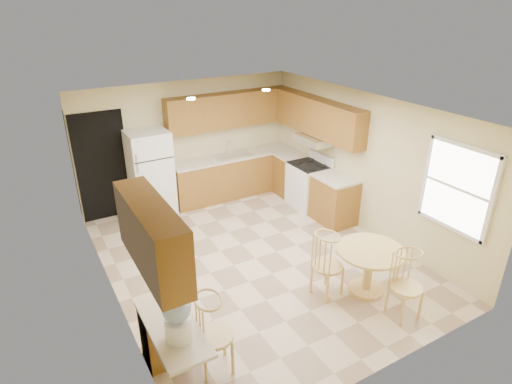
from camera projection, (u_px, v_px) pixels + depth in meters
floor at (256, 258)px, 7.11m from camera, size 5.50×5.50×0.00m
ceiling at (256, 110)px, 6.07m from camera, size 4.50×5.50×0.02m
wall_back at (189, 142)px, 8.75m from camera, size 4.50×0.02×2.50m
wall_front at (388, 284)px, 4.42m from camera, size 4.50×0.02×2.50m
wall_left at (106, 225)px, 5.56m from camera, size 0.02×5.50×2.50m
wall_right at (365, 164)px, 7.61m from camera, size 0.02×5.50×2.50m
doorway at (103, 167)px, 8.03m from camera, size 0.90×0.02×2.10m
base_cab_back at (234, 176)px, 9.25m from camera, size 2.75×0.60×0.87m
counter_back at (234, 156)px, 9.06m from camera, size 2.75×0.63×0.04m
base_cab_right_a at (291, 175)px, 9.27m from camera, size 0.60×0.59×0.87m
counter_right_a at (292, 155)px, 9.08m from camera, size 0.63×0.59×0.04m
base_cab_right_b at (334, 200)px, 8.13m from camera, size 0.60×0.80×0.87m
counter_right_b at (336, 178)px, 7.94m from camera, size 0.63×0.80×0.04m
upper_cab_back at (230, 110)px, 8.77m from camera, size 2.75×0.33×0.70m
upper_cab_right at (318, 117)px, 8.24m from camera, size 0.33×2.42×0.70m
upper_cab_left at (152, 236)px, 4.13m from camera, size 0.33×1.40×0.70m
sink at (233, 155)px, 9.04m from camera, size 0.78×0.44×0.01m
range_hood at (314, 140)px, 8.36m from camera, size 0.50×0.76×0.14m
desk_pedestal at (164, 334)px, 5.01m from camera, size 0.48×0.42×0.72m
desk_top at (173, 328)px, 4.54m from camera, size 0.50×1.20×0.04m
window at (458, 188)px, 6.04m from camera, size 0.06×1.12×1.30m
can_light_a at (191, 99)px, 6.79m from camera, size 0.14×0.14×0.02m
can_light_b at (266, 90)px, 7.43m from camera, size 0.14×0.14×0.02m
refrigerator at (151, 174)px, 8.21m from camera, size 0.75×0.73×1.71m
stove at (309, 185)px, 8.72m from camera, size 0.65×0.76×1.09m
dining_table at (369, 264)px, 6.13m from camera, size 0.96×0.96×0.71m
chair_table_a at (333, 262)px, 5.94m from camera, size 0.44×0.57×0.99m
chair_table_b at (413, 283)px, 5.52m from camera, size 0.43×0.43×0.96m
chair_desk at (218, 332)px, 4.69m from camera, size 0.44×0.57×0.99m
water_crock at (177, 316)px, 4.27m from camera, size 0.30×0.30×0.61m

